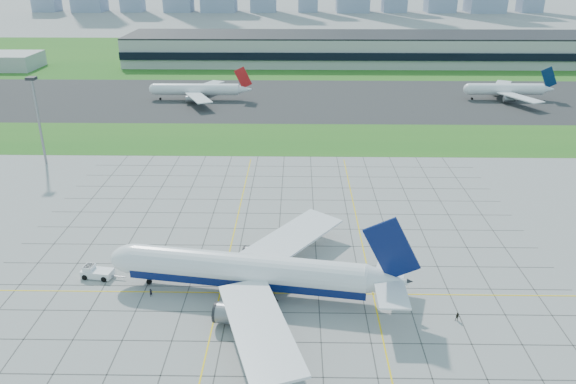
# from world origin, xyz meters

# --- Properties ---
(ground) EXTENTS (1400.00, 1400.00, 0.00)m
(ground) POSITION_xyz_m (0.00, 0.00, 0.00)
(ground) COLOR #9D9D97
(ground) RESTS_ON ground
(grass_median) EXTENTS (700.00, 35.00, 0.04)m
(grass_median) POSITION_xyz_m (0.00, 90.00, 0.02)
(grass_median) COLOR #20641C
(grass_median) RESTS_ON ground
(asphalt_taxiway) EXTENTS (700.00, 75.00, 0.04)m
(asphalt_taxiway) POSITION_xyz_m (0.00, 145.00, 0.03)
(asphalt_taxiway) COLOR #383838
(asphalt_taxiway) RESTS_ON ground
(grass_far) EXTENTS (700.00, 145.00, 0.04)m
(grass_far) POSITION_xyz_m (0.00, 255.00, 0.02)
(grass_far) COLOR #20641C
(grass_far) RESTS_ON ground
(apron_markings) EXTENTS (120.00, 130.00, 0.03)m
(apron_markings) POSITION_xyz_m (0.43, 11.09, 0.02)
(apron_markings) COLOR #474744
(apron_markings) RESTS_ON ground
(terminal) EXTENTS (260.00, 43.00, 15.80)m
(terminal) POSITION_xyz_m (40.00, 229.87, 7.89)
(terminal) COLOR #B7B7B2
(terminal) RESTS_ON ground
(light_mast) EXTENTS (2.50, 2.50, 25.60)m
(light_mast) POSITION_xyz_m (-70.00, 65.00, 16.18)
(light_mast) COLOR gray
(light_mast) RESTS_ON ground
(airliner) EXTENTS (55.81, 56.13, 17.65)m
(airliner) POSITION_xyz_m (-4.50, -2.32, 4.83)
(airliner) COLOR white
(airliner) RESTS_ON ground
(pushback_tug) EXTENTS (8.72, 3.77, 2.39)m
(pushback_tug) POSITION_xyz_m (-34.48, 2.97, 1.06)
(pushback_tug) COLOR white
(pushback_tug) RESTS_ON ground
(crew_near) EXTENTS (0.66, 0.67, 1.55)m
(crew_near) POSITION_xyz_m (-22.35, -3.40, 0.78)
(crew_near) COLOR black
(crew_near) RESTS_ON ground
(crew_far) EXTENTS (0.84, 0.70, 1.57)m
(crew_far) POSITION_xyz_m (31.26, -9.81, 0.78)
(crew_far) COLOR black
(crew_far) RESTS_ON ground
(distant_jet_1) EXTENTS (40.99, 42.66, 14.08)m
(distant_jet_1) POSITION_xyz_m (-37.75, 143.04, 4.49)
(distant_jet_1) COLOR white
(distant_jet_1) RESTS_ON ground
(distant_jet_2) EXTENTS (36.10, 42.66, 14.08)m
(distant_jet_2) POSITION_xyz_m (91.88, 145.60, 4.48)
(distant_jet_2) COLOR white
(distant_jet_2) RESTS_ON ground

